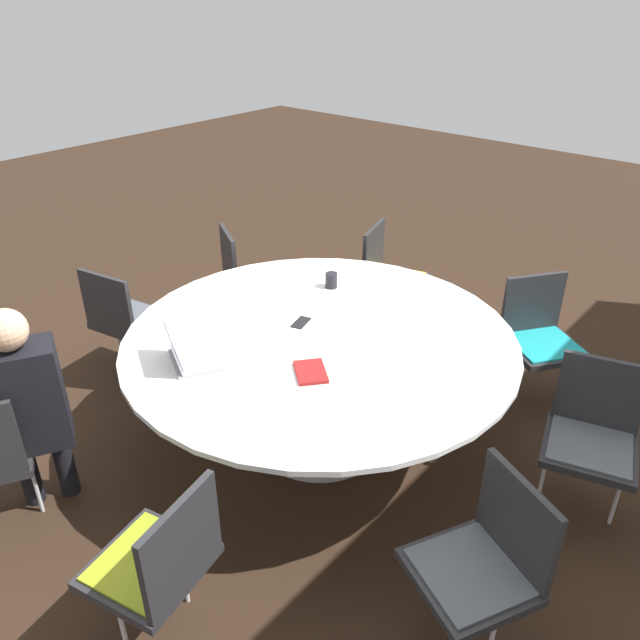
{
  "coord_description": "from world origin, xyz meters",
  "views": [
    {
      "loc": [
        2.28,
        1.95,
        2.49
      ],
      "look_at": [
        0.0,
        0.0,
        0.83
      ],
      "focal_mm": 35.0,
      "sensor_mm": 36.0,
      "label": 1
    }
  ],
  "objects_px": {
    "cell_phone": "(301,322)",
    "chair_7": "(125,315)",
    "chair_3": "(593,430)",
    "person_0": "(25,400)",
    "chair_2": "(485,558)",
    "chair_4": "(540,332)",
    "chair_6": "(246,272)",
    "spiral_notebook": "(311,372)",
    "coffee_cup": "(331,280)",
    "chair_1": "(160,560)",
    "chair_5": "(388,271)",
    "laptop": "(186,354)"
  },
  "relations": [
    {
      "from": "chair_4",
      "to": "chair_7",
      "type": "bearing_deg",
      "value": -19.53
    },
    {
      "from": "coffee_cup",
      "to": "chair_4",
      "type": "bearing_deg",
      "value": 122.81
    },
    {
      "from": "laptop",
      "to": "chair_2",
      "type": "bearing_deg",
      "value": -150.05
    },
    {
      "from": "chair_1",
      "to": "person_0",
      "type": "distance_m",
      "value": 1.13
    },
    {
      "from": "spiral_notebook",
      "to": "laptop",
      "type": "bearing_deg",
      "value": -58.27
    },
    {
      "from": "chair_3",
      "to": "chair_4",
      "type": "distance_m",
      "value": 0.98
    },
    {
      "from": "coffee_cup",
      "to": "spiral_notebook",
      "type": "bearing_deg",
      "value": 33.73
    },
    {
      "from": "chair_2",
      "to": "chair_5",
      "type": "height_order",
      "value": "same"
    },
    {
      "from": "chair_2",
      "to": "person_0",
      "type": "bearing_deg",
      "value": 46.39
    },
    {
      "from": "chair_2",
      "to": "cell_phone",
      "type": "bearing_deg",
      "value": 3.89
    },
    {
      "from": "chair_3",
      "to": "person_0",
      "type": "xyz_separation_m",
      "value": [
        1.83,
        -2.11,
        0.2
      ]
    },
    {
      "from": "laptop",
      "to": "cell_phone",
      "type": "bearing_deg",
      "value": -75.85
    },
    {
      "from": "chair_4",
      "to": "chair_6",
      "type": "relative_size",
      "value": 1.0
    },
    {
      "from": "chair_4",
      "to": "coffee_cup",
      "type": "xyz_separation_m",
      "value": [
        0.73,
        -1.13,
        0.28
      ]
    },
    {
      "from": "person_0",
      "to": "laptop",
      "type": "height_order",
      "value": "person_0"
    },
    {
      "from": "person_0",
      "to": "laptop",
      "type": "relative_size",
      "value": 3.18
    },
    {
      "from": "chair_2",
      "to": "laptop",
      "type": "xyz_separation_m",
      "value": [
        0.08,
        -1.69,
        0.28
      ]
    },
    {
      "from": "laptop",
      "to": "cell_phone",
      "type": "height_order",
      "value": "laptop"
    },
    {
      "from": "chair_2",
      "to": "cell_phone",
      "type": "xyz_separation_m",
      "value": [
        -0.62,
        -1.53,
        0.24
      ]
    },
    {
      "from": "person_0",
      "to": "cell_phone",
      "type": "height_order",
      "value": "person_0"
    },
    {
      "from": "chair_4",
      "to": "chair_6",
      "type": "xyz_separation_m",
      "value": [
        0.58,
        -2.09,
        0.0
      ]
    },
    {
      "from": "chair_6",
      "to": "cell_phone",
      "type": "xyz_separation_m",
      "value": [
        0.62,
        1.14,
        0.24
      ]
    },
    {
      "from": "cell_phone",
      "to": "chair_3",
      "type": "bearing_deg",
      "value": 105.64
    },
    {
      "from": "chair_1",
      "to": "spiral_notebook",
      "type": "relative_size",
      "value": 3.28
    },
    {
      "from": "spiral_notebook",
      "to": "coffee_cup",
      "type": "relative_size",
      "value": 2.61
    },
    {
      "from": "spiral_notebook",
      "to": "coffee_cup",
      "type": "xyz_separation_m",
      "value": [
        -0.84,
        -0.56,
        0.04
      ]
    },
    {
      "from": "chair_4",
      "to": "spiral_notebook",
      "type": "xyz_separation_m",
      "value": [
        1.56,
        -0.57,
        0.24
      ]
    },
    {
      "from": "chair_5",
      "to": "cell_phone",
      "type": "xyz_separation_m",
      "value": [
        1.35,
        0.32,
        0.24
      ]
    },
    {
      "from": "chair_1",
      "to": "spiral_notebook",
      "type": "distance_m",
      "value": 1.14
    },
    {
      "from": "chair_6",
      "to": "coffee_cup",
      "type": "bearing_deg",
      "value": 20.88
    },
    {
      "from": "chair_2",
      "to": "chair_7",
      "type": "xyz_separation_m",
      "value": [
        -0.24,
        -2.78,
        0.0
      ]
    },
    {
      "from": "coffee_cup",
      "to": "cell_phone",
      "type": "distance_m",
      "value": 0.51
    },
    {
      "from": "chair_5",
      "to": "spiral_notebook",
      "type": "relative_size",
      "value": 3.28
    },
    {
      "from": "chair_7",
      "to": "laptop",
      "type": "height_order",
      "value": "laptop"
    },
    {
      "from": "chair_1",
      "to": "chair_4",
      "type": "height_order",
      "value": "same"
    },
    {
      "from": "chair_7",
      "to": "coffee_cup",
      "type": "height_order",
      "value": "chair_7"
    },
    {
      "from": "chair_3",
      "to": "chair_5",
      "type": "distance_m",
      "value": 2.09
    },
    {
      "from": "chair_5",
      "to": "chair_7",
      "type": "distance_m",
      "value": 1.97
    },
    {
      "from": "chair_3",
      "to": "spiral_notebook",
      "type": "xyz_separation_m",
      "value": [
        0.8,
        -1.18,
        0.24
      ]
    },
    {
      "from": "person_0",
      "to": "chair_3",
      "type": "bearing_deg",
      "value": -21.67
    },
    {
      "from": "chair_5",
      "to": "chair_3",
      "type": "bearing_deg",
      "value": 47.29
    },
    {
      "from": "laptop",
      "to": "spiral_notebook",
      "type": "bearing_deg",
      "value": -120.87
    },
    {
      "from": "chair_7",
      "to": "person_0",
      "type": "relative_size",
      "value": 0.71
    },
    {
      "from": "chair_1",
      "to": "cell_phone",
      "type": "bearing_deg",
      "value": 8.56
    },
    {
      "from": "chair_5",
      "to": "chair_6",
      "type": "relative_size",
      "value": 1.0
    },
    {
      "from": "chair_5",
      "to": "laptop",
      "type": "xyz_separation_m",
      "value": [
        2.04,
        0.15,
        0.28
      ]
    },
    {
      "from": "cell_phone",
      "to": "chair_7",
      "type": "bearing_deg",
      "value": -73.0
    },
    {
      "from": "chair_2",
      "to": "coffee_cup",
      "type": "relative_size",
      "value": 8.57
    },
    {
      "from": "cell_phone",
      "to": "chair_1",
      "type": "bearing_deg",
      "value": 21.35
    },
    {
      "from": "chair_4",
      "to": "laptop",
      "type": "bearing_deg",
      "value": 4.21
    }
  ]
}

